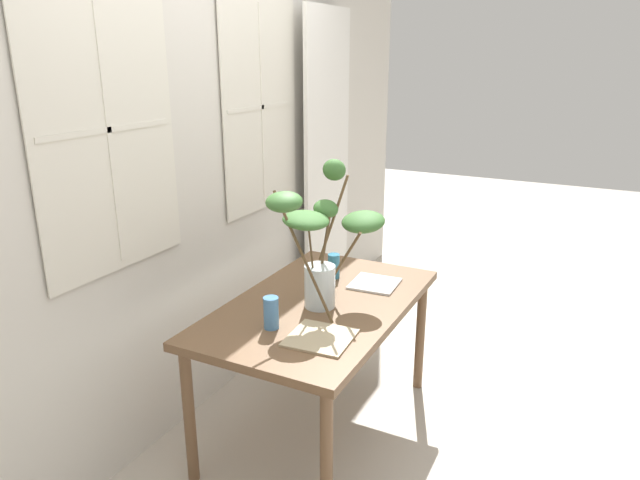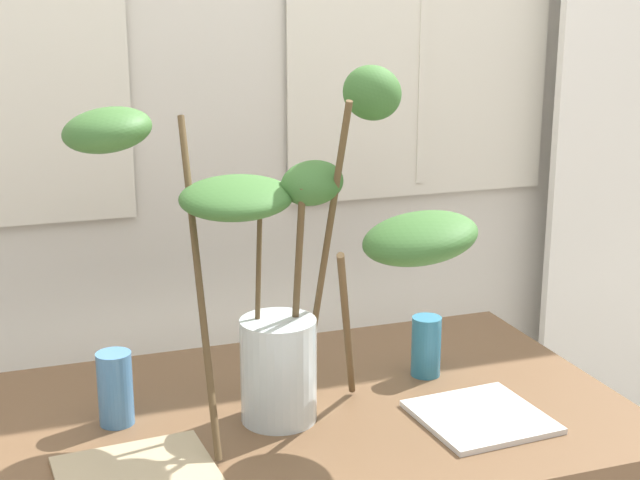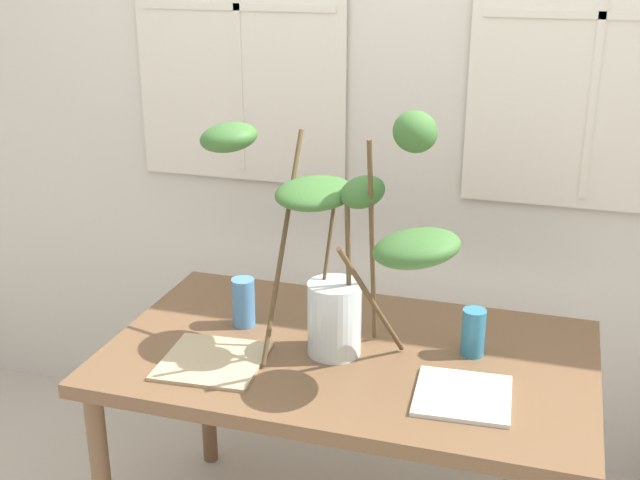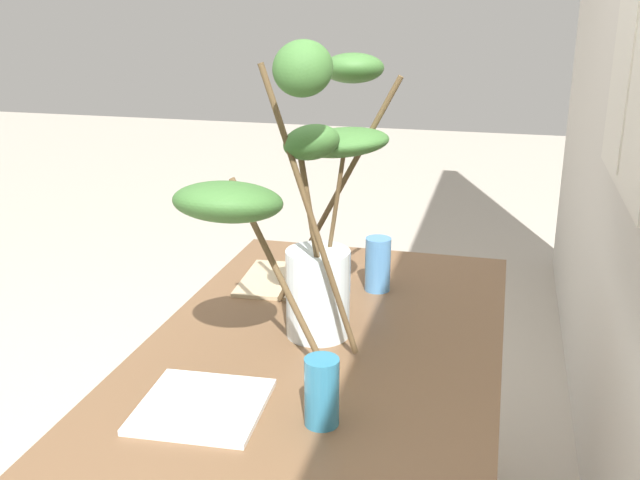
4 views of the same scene
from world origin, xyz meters
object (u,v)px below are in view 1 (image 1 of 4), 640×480
(plate_square_left, at_px, (320,338))
(drinking_glass_blue_left, at_px, (271,313))
(plate_square_right, at_px, (375,284))
(vase_with_branches, at_px, (326,239))
(drinking_glass_blue_right, at_px, (334,266))
(dining_table, at_px, (319,316))

(plate_square_left, bearing_deg, drinking_glass_blue_left, 91.47)
(plate_square_left, xyz_separation_m, plate_square_right, (0.68, 0.02, 0.00))
(vase_with_branches, distance_m, plate_square_left, 0.49)
(drinking_glass_blue_right, relative_size, plate_square_right, 0.57)
(vase_with_branches, height_order, drinking_glass_blue_left, vase_with_branches)
(vase_with_branches, distance_m, plate_square_right, 0.50)
(drinking_glass_blue_right, bearing_deg, dining_table, -166.53)
(vase_with_branches, distance_m, drinking_glass_blue_left, 0.44)
(dining_table, xyz_separation_m, plate_square_left, (-0.34, -0.18, 0.08))
(dining_table, bearing_deg, plate_square_right, -25.15)
(drinking_glass_blue_left, relative_size, plate_square_right, 0.62)
(vase_with_branches, relative_size, plate_square_left, 2.87)
(plate_square_left, bearing_deg, dining_table, 27.70)
(plate_square_left, bearing_deg, drinking_glass_blue_right, 21.00)
(drinking_glass_blue_right, distance_m, plate_square_right, 0.25)
(drinking_glass_blue_right, relative_size, plate_square_left, 0.50)
(vase_with_branches, bearing_deg, dining_table, 76.15)
(plate_square_left, bearing_deg, vase_with_branches, 22.88)
(drinking_glass_blue_right, height_order, plate_square_left, drinking_glass_blue_right)
(dining_table, relative_size, plate_square_left, 5.01)
(vase_with_branches, height_order, plate_square_right, vase_with_branches)
(dining_table, bearing_deg, drinking_glass_blue_right, 13.47)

